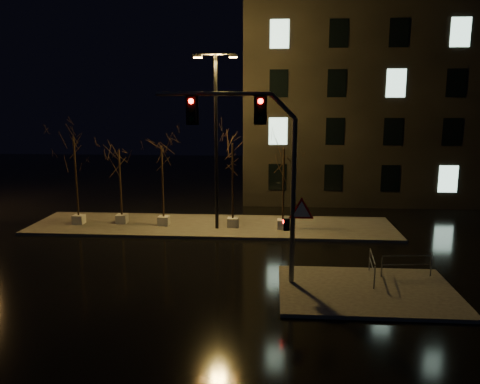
{
  "coord_description": "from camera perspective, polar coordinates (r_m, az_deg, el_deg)",
  "views": [
    {
      "loc": [
        3.67,
        -21.47,
        7.5
      ],
      "look_at": [
        1.93,
        2.96,
        2.8
      ],
      "focal_mm": 35.0,
      "sensor_mm": 36.0,
      "label": 1
    }
  ],
  "objects": [
    {
      "name": "guard_rail_b",
      "position": [
        20.65,
        15.81,
        -8.45
      ],
      "size": [
        0.28,
        2.16,
        1.03
      ],
      "rotation": [
        0.0,
        0.0,
        1.46
      ],
      "color": "#56585D",
      "rests_on": "sidewalk_corner"
    },
    {
      "name": "tree_0",
      "position": [
        29.81,
        -19.51,
        4.12
      ],
      "size": [
        1.8,
        1.8,
        5.5
      ],
      "color": "silver",
      "rests_on": "median"
    },
    {
      "name": "tree_2",
      "position": [
        28.21,
        -9.5,
        3.42
      ],
      "size": [
        1.8,
        1.8,
        4.96
      ],
      "color": "silver",
      "rests_on": "median"
    },
    {
      "name": "tree_3",
      "position": [
        27.43,
        -0.91,
        3.63
      ],
      "size": [
        1.8,
        1.8,
        5.14
      ],
      "color": "silver",
      "rests_on": "median"
    },
    {
      "name": "median",
      "position": [
        28.69,
        -3.43,
        -4.15
      ],
      "size": [
        22.0,
        5.0,
        0.15
      ],
      "primitive_type": "cube",
      "color": "#403E39",
      "rests_on": "ground"
    },
    {
      "name": "building",
      "position": [
        40.8,
        19.05,
        10.28
      ],
      "size": [
        25.0,
        12.0,
        15.0
      ],
      "primitive_type": "cube",
      "color": "black",
      "rests_on": "ground"
    },
    {
      "name": "streetlight_main",
      "position": [
        26.97,
        -2.94,
        7.55
      ],
      "size": [
        2.5,
        0.33,
        10.05
      ],
      "rotation": [
        0.0,
        0.0,
        -0.02
      ],
      "color": "black",
      "rests_on": "median"
    },
    {
      "name": "sidewalk_corner",
      "position": [
        19.82,
        15.22,
        -11.54
      ],
      "size": [
        7.0,
        5.0,
        0.15
      ],
      "primitive_type": "cube",
      "color": "#403E39",
      "rests_on": "ground"
    },
    {
      "name": "ground",
      "position": [
        23.04,
        -5.37,
        -8.19
      ],
      "size": [
        90.0,
        90.0,
        0.0
      ],
      "primitive_type": "plane",
      "color": "black",
      "rests_on": "ground"
    },
    {
      "name": "guard_rail_a",
      "position": [
        21.42,
        19.66,
        -8.12
      ],
      "size": [
        2.18,
        0.27,
        0.94
      ],
      "rotation": [
        0.0,
        0.0,
        0.11
      ],
      "color": "#56585D",
      "rests_on": "sidewalk_corner"
    },
    {
      "name": "traffic_signal_mast",
      "position": [
        18.63,
        2.73,
        3.9
      ],
      "size": [
        6.36,
        0.35,
        7.76
      ],
      "rotation": [
        0.0,
        0.0,
        0.03
      ],
      "color": "#56585D",
      "rests_on": "sidewalk_corner"
    },
    {
      "name": "tree_4",
      "position": [
        27.16,
        5.35,
        3.11
      ],
      "size": [
        1.8,
        1.8,
        4.88
      ],
      "color": "silver",
      "rests_on": "median"
    },
    {
      "name": "tree_1",
      "position": [
        29.27,
        -14.48,
        3.05
      ],
      "size": [
        1.8,
        1.8,
        4.67
      ],
      "color": "silver",
      "rests_on": "median"
    }
  ]
}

